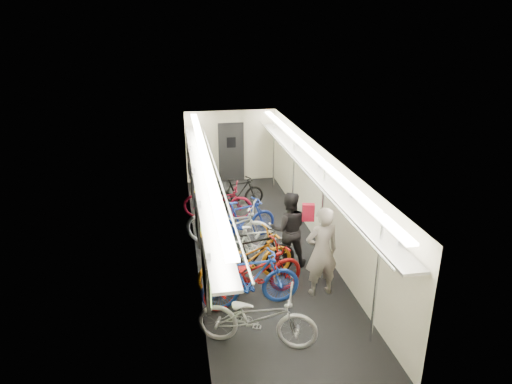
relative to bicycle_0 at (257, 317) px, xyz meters
name	(u,v)px	position (x,y,z in m)	size (l,w,h in m)	color
train_car_shell	(238,173)	(0.30, 4.22, 1.13)	(10.00, 10.00, 10.00)	black
bicycle_0	(257,317)	(0.00, 0.00, 0.00)	(0.70, 2.02, 1.06)	#A3A2A7
bicycle_1	(251,280)	(0.08, 1.09, 0.04)	(0.54, 1.91, 1.15)	#193A99
bicycle_2	(254,274)	(0.18, 1.30, 0.03)	(0.74, 2.13, 1.12)	maroon
bicycle_3	(254,257)	(0.30, 1.97, 0.04)	(0.54, 1.90, 1.14)	black
bicycle_4	(246,260)	(0.11, 1.88, 0.03)	(0.74, 2.13, 1.12)	orange
bicycle_5	(257,245)	(0.49, 2.68, -0.06)	(0.44, 1.57, 0.94)	white
bicycle_6	(229,224)	(-0.02, 3.67, 0.04)	(0.76, 2.17, 1.14)	silver
bicycle_7	(243,220)	(0.37, 3.91, 0.00)	(0.50, 1.78, 1.07)	navy
bicycle_8	(218,201)	(-0.12, 5.38, -0.02)	(0.67, 1.93, 1.01)	maroon
bicycle_9	(239,193)	(0.54, 5.94, -0.06)	(0.45, 1.58, 0.95)	black
passenger_near	(322,252)	(1.51, 1.29, 0.40)	(0.68, 0.44, 1.85)	gray
passenger_mid	(289,229)	(1.16, 2.55, 0.33)	(0.83, 0.65, 1.71)	black
backpack	(308,212)	(1.55, 2.42, 0.75)	(0.26, 0.14, 0.38)	#AB1129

